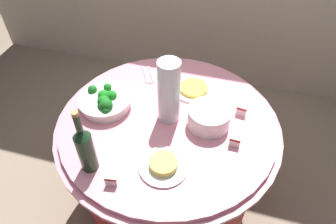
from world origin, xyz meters
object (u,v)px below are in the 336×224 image
object	(u,v)px
food_plate_noodles	(164,165)
serving_tongs	(148,75)
broccoli_bowl	(105,101)
food_plate_fried_egg	(194,89)
label_placard_rear	(111,182)
plate_stack	(209,117)
label_placard_mid	(235,142)
wine_bottle	(85,148)
label_placard_front	(241,111)
decorative_fruit_vase	(169,94)

from	to	relation	value
food_plate_noodles	serving_tongs	bearing A→B (deg)	114.30
broccoli_bowl	food_plate_fried_egg	world-z (taller)	broccoli_bowl
serving_tongs	food_plate_noodles	xyz separation A→B (m)	(0.27, -0.61, 0.01)
food_plate_fried_egg	label_placard_rear	xyz separation A→B (m)	(-0.20, -0.69, 0.02)
plate_stack	label_placard_mid	xyz separation A→B (m)	(0.14, -0.11, -0.02)
wine_bottle	label_placard_mid	bearing A→B (deg)	25.42
broccoli_bowl	plate_stack	xyz separation A→B (m)	(0.54, 0.02, 0.01)
plate_stack	label_placard_front	distance (m)	0.19
food_plate_noodles	food_plate_fried_egg	xyz separation A→B (m)	(0.02, 0.54, -0.00)
wine_bottle	decorative_fruit_vase	world-z (taller)	decorative_fruit_vase
plate_stack	label_placard_rear	size ratio (longest dim) A/B	3.82
plate_stack	food_plate_fried_egg	world-z (taller)	plate_stack
wine_bottle	label_placard_mid	world-z (taller)	wine_bottle
food_plate_fried_egg	label_placard_front	xyz separation A→B (m)	(0.27, -0.12, 0.02)
food_plate_noodles	food_plate_fried_egg	size ratio (longest dim) A/B	1.00
wine_bottle	label_placard_front	xyz separation A→B (m)	(0.60, 0.50, -0.10)
plate_stack	food_plate_fried_egg	distance (m)	0.27
broccoli_bowl	label_placard_rear	distance (m)	0.49
plate_stack	label_placard_mid	bearing A→B (deg)	-37.72
plate_stack	food_plate_noodles	distance (m)	0.34
broccoli_bowl	food_plate_noodles	world-z (taller)	broccoli_bowl
broccoli_bowl	decorative_fruit_vase	size ratio (longest dim) A/B	0.82
broccoli_bowl	food_plate_noodles	bearing A→B (deg)	-35.64
decorative_fruit_vase	label_placard_mid	xyz separation A→B (m)	(0.34, -0.11, -0.12)
broccoli_bowl	label_placard_mid	size ratio (longest dim) A/B	5.09
wine_bottle	label_placard_front	distance (m)	0.79
wine_bottle	label_placard_rear	bearing A→B (deg)	-27.19
wine_bottle	broccoli_bowl	bearing A→B (deg)	103.55
plate_stack	label_placard_front	bearing A→B (deg)	35.89
serving_tongs	label_placard_rear	world-z (taller)	label_placard_rear
decorative_fruit_vase	wine_bottle	bearing A→B (deg)	-122.86
food_plate_noodles	label_placard_mid	distance (m)	0.35
broccoli_bowl	food_plate_noodles	xyz separation A→B (m)	(0.40, -0.29, -0.03)
label_placard_front	label_placard_mid	size ratio (longest dim) A/B	1.00
plate_stack	serving_tongs	world-z (taller)	plate_stack
food_plate_noodles	label_placard_rear	size ratio (longest dim) A/B	4.00
broccoli_bowl	label_placard_front	world-z (taller)	broccoli_bowl
plate_stack	food_plate_noodles	bearing A→B (deg)	-114.55
broccoli_bowl	serving_tongs	world-z (taller)	broccoli_bowl
wine_bottle	food_plate_fried_egg	bearing A→B (deg)	62.27
wine_bottle	food_plate_fried_egg	world-z (taller)	wine_bottle
food_plate_noodles	label_placard_front	bearing A→B (deg)	55.17
plate_stack	label_placard_mid	distance (m)	0.18
label_placard_front	broccoli_bowl	bearing A→B (deg)	-169.26
decorative_fruit_vase	food_plate_fried_egg	xyz separation A→B (m)	(0.08, 0.24, -0.14)
broccoli_bowl	plate_stack	distance (m)	0.54
label_placard_mid	label_placard_rear	size ratio (longest dim) A/B	1.00
wine_bottle	label_placard_mid	xyz separation A→B (m)	(0.60, 0.28, -0.10)
plate_stack	serving_tongs	distance (m)	0.51
serving_tongs	label_placard_mid	bearing A→B (deg)	-35.97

